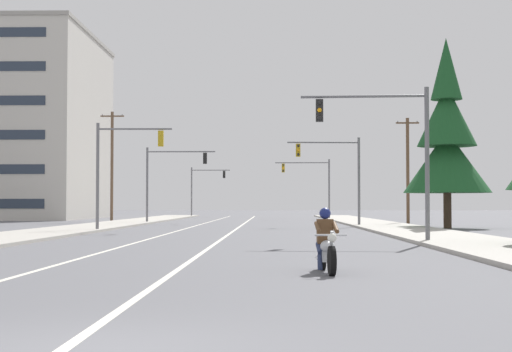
% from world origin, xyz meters
% --- Properties ---
extents(lane_stripe_center, '(0.16, 100.00, 0.01)m').
position_xyz_m(lane_stripe_center, '(-0.24, 45.00, 0.00)').
color(lane_stripe_center, beige).
rests_on(lane_stripe_center, ground).
extents(lane_stripe_left, '(0.16, 100.00, 0.01)m').
position_xyz_m(lane_stripe_left, '(-3.47, 45.00, 0.00)').
color(lane_stripe_left, beige).
rests_on(lane_stripe_left, ground).
extents(sidewalk_kerb_right, '(4.40, 110.00, 0.14)m').
position_xyz_m(sidewalk_kerb_right, '(9.71, 40.00, 0.07)').
color(sidewalk_kerb_right, '#ADA89E').
rests_on(sidewalk_kerb_right, ground).
extents(sidewalk_kerb_left, '(4.40, 110.00, 0.14)m').
position_xyz_m(sidewalk_kerb_left, '(-9.71, 40.00, 0.07)').
color(sidewalk_kerb_left, '#ADA89E').
rests_on(sidewalk_kerb_left, ground).
extents(motorcycle_with_rider, '(0.70, 2.19, 1.46)m').
position_xyz_m(motorcycle_with_rider, '(3.20, 9.65, 0.59)').
color(motorcycle_with_rider, black).
rests_on(motorcycle_with_rider, ground).
extents(traffic_signal_near_right, '(5.08, 0.46, 6.20)m').
position_xyz_m(traffic_signal_near_right, '(6.68, 23.19, 4.11)').
color(traffic_signal_near_right, slate).
rests_on(traffic_signal_near_right, ground).
extents(traffic_signal_near_left, '(4.34, 0.37, 6.20)m').
position_xyz_m(traffic_signal_near_left, '(-6.76, 36.62, 4.06)').
color(traffic_signal_near_left, slate).
rests_on(traffic_signal_near_left, ground).
extents(traffic_signal_mid_right, '(5.08, 0.56, 6.20)m').
position_xyz_m(traffic_signal_mid_right, '(6.59, 46.66, 4.11)').
color(traffic_signal_mid_right, slate).
rests_on(traffic_signal_mid_right, ground).
extents(traffic_signal_mid_left, '(5.67, 0.37, 6.20)m').
position_xyz_m(traffic_signal_mid_left, '(-6.57, 56.05, 4.15)').
color(traffic_signal_mid_left, slate).
rests_on(traffic_signal_mid_left, ground).
extents(traffic_signal_far_right, '(5.65, 0.41, 6.20)m').
position_xyz_m(traffic_signal_far_right, '(6.26, 73.21, 4.14)').
color(traffic_signal_far_right, slate).
rests_on(traffic_signal_far_right, ground).
extents(traffic_signal_far_left, '(4.92, 0.37, 6.20)m').
position_xyz_m(traffic_signal_far_left, '(-6.71, 90.80, 4.10)').
color(traffic_signal_far_left, slate).
rests_on(traffic_signal_far_left, ground).
extents(utility_pole_right_far, '(1.86, 0.26, 8.51)m').
position_xyz_m(utility_pole_right_far, '(12.93, 55.40, 4.43)').
color(utility_pole_right_far, brown).
rests_on(utility_pole_right_far, ground).
extents(utility_pole_left_far, '(2.13, 0.26, 9.89)m').
position_xyz_m(utility_pole_left_far, '(-12.39, 62.29, 5.15)').
color(utility_pole_left_far, brown).
rests_on(utility_pole_left_far, ground).
extents(conifer_tree_right_verge_far, '(5.58, 5.58, 12.29)m').
position_xyz_m(conifer_tree_right_verge_far, '(13.23, 42.55, 5.63)').
color(conifer_tree_right_verge_far, '#423023').
rests_on(conifer_tree_right_verge_far, ground).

